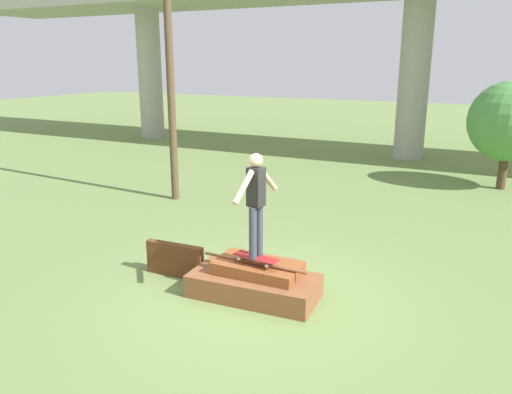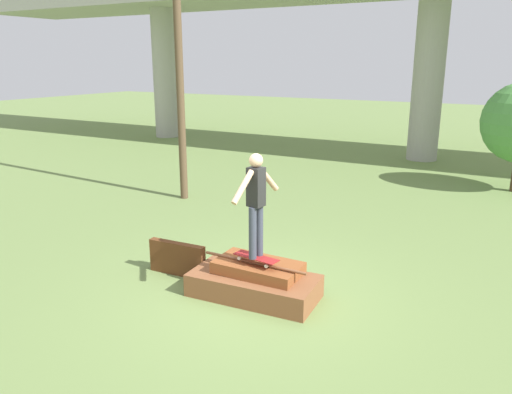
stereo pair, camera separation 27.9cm
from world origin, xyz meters
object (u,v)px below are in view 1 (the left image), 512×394
at_px(skateboard, 256,257).
at_px(utility_pole, 168,24).
at_px(skater, 256,199).
at_px(tree_behind_left, 509,122).

bearing_deg(skateboard, utility_pole, 137.35).
bearing_deg(skater, skateboard, -153.43).
height_order(skater, tree_behind_left, tree_behind_left).
bearing_deg(tree_behind_left, skater, -109.19).
xyz_separation_m(skateboard, tree_behind_left, (3.25, 9.35, 1.28)).
height_order(skateboard, utility_pole, utility_pole).
relative_size(utility_pole, tree_behind_left, 2.82).
xyz_separation_m(skateboard, skater, (0.00, 0.00, 0.95)).
height_order(skateboard, tree_behind_left, tree_behind_left).
bearing_deg(skateboard, tree_behind_left, 70.81).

